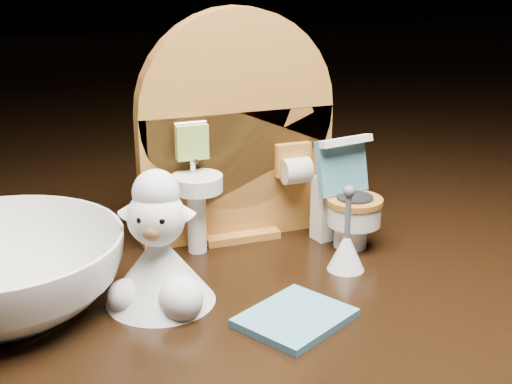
% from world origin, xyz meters
% --- Properties ---
extents(backdrop_panel, '(0.13, 0.05, 0.15)m').
position_xyz_m(backdrop_panel, '(-0.00, 0.06, 0.07)').
color(backdrop_panel, '#AA6C2C').
rests_on(backdrop_panel, ground).
extents(toy_toilet, '(0.04, 0.05, 0.07)m').
position_xyz_m(toy_toilet, '(0.06, 0.03, 0.03)').
color(toy_toilet, white).
rests_on(toy_toilet, ground).
extents(bath_mat, '(0.07, 0.07, 0.00)m').
position_xyz_m(bath_mat, '(-0.01, -0.06, 0.00)').
color(bath_mat, teal).
rests_on(bath_mat, ground).
extents(toilet_brush, '(0.02, 0.02, 0.05)m').
position_xyz_m(toilet_brush, '(0.04, -0.01, 0.01)').
color(toilet_brush, white).
rests_on(toilet_brush, ground).
extents(plush_lamb, '(0.06, 0.06, 0.08)m').
position_xyz_m(plush_lamb, '(-0.07, -0.01, 0.03)').
color(plush_lamb, silver).
rests_on(plush_lamb, ground).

